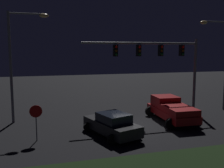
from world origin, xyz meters
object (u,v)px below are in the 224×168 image
(pickup_truck, at_px, (171,108))
(car_sedan, at_px, (112,124))
(traffic_signal_gantry, at_px, (161,56))
(street_lamp_left, at_px, (19,53))
(stop_sign, at_px, (36,116))
(street_lamp_right, at_px, (221,54))

(pickup_truck, distance_m, car_sedan, 5.86)
(traffic_signal_gantry, distance_m, street_lamp_left, 11.47)
(car_sedan, xyz_separation_m, stop_sign, (-4.71, 0.30, 0.82))
(traffic_signal_gantry, height_order, street_lamp_left, street_lamp_left)
(street_lamp_left, relative_size, street_lamp_right, 1.02)
(traffic_signal_gantry, xyz_separation_m, street_lamp_left, (-11.45, 0.56, 0.26))
(pickup_truck, xyz_separation_m, stop_sign, (-10.14, -1.90, 0.56))
(pickup_truck, relative_size, traffic_signal_gantry, 0.53)
(pickup_truck, xyz_separation_m, car_sedan, (-5.43, -2.21, -0.26))
(street_lamp_left, distance_m, stop_sign, 6.10)
(car_sedan, xyz_separation_m, traffic_signal_gantry, (5.59, 4.44, 4.29))
(traffic_signal_gantry, bearing_deg, pickup_truck, -94.18)
(car_sedan, relative_size, stop_sign, 2.13)
(street_lamp_right, bearing_deg, street_lamp_left, 177.99)
(street_lamp_left, xyz_separation_m, stop_sign, (1.15, -4.69, -3.73))
(street_lamp_right, bearing_deg, car_sedan, -159.17)
(car_sedan, distance_m, traffic_signal_gantry, 8.32)
(pickup_truck, bearing_deg, street_lamp_left, 78.59)
(street_lamp_left, xyz_separation_m, street_lamp_right, (17.40, -0.61, -0.10))
(car_sedan, height_order, traffic_signal_gantry, traffic_signal_gantry)
(pickup_truck, distance_m, street_lamp_right, 7.72)
(street_lamp_right, relative_size, stop_sign, 3.67)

